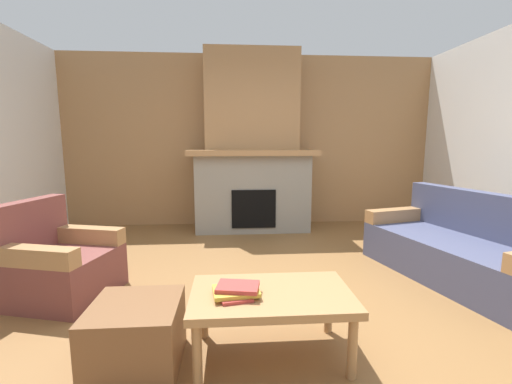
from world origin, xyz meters
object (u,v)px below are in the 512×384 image
Objects in this scene: couch at (460,250)px; fireplace at (252,154)px; coffee_table at (271,300)px; armchair at (58,264)px; ottoman at (136,335)px.

fireplace is at bearing 132.42° from couch.
couch is 1.95× the size of coffee_table.
coffee_table is at bearing -151.33° from couch.
ottoman is (0.93, -1.01, -0.09)m from armchair.
couch is 3.75× the size of ottoman.
couch reaches higher than coffee_table.
coffee_table reaches higher than ottoman.
ottoman is at bearing -47.21° from armchair.
armchair is at bearing -129.12° from fireplace.
armchair is 1.38m from ottoman.
fireplace reaches higher than coffee_table.
fireplace is 1.38× the size of couch.
fireplace reaches higher than armchair.
ottoman is at bearing -105.43° from fireplace.
armchair is at bearing 151.11° from coffee_table.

